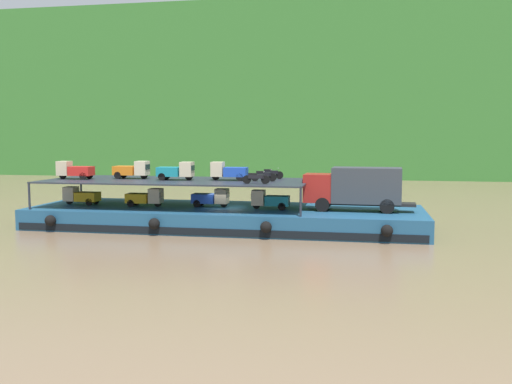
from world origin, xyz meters
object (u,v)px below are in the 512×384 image
(mini_truck_lower_fore, at_px, (270,200))
(mini_truck_upper_mid, at_px, (132,170))
(cargo_barge, at_px, (225,217))
(mini_truck_upper_fore, at_px, (176,171))
(motorcycle_upper_stbd, at_px, (271,173))
(mini_truck_upper_stern, at_px, (74,170))
(mini_truck_upper_bow, at_px, (229,171))
(covered_lorry, at_px, (355,187))
(mini_truck_lower_aft, at_px, (145,197))
(motorcycle_upper_centre, at_px, (263,175))
(motorcycle_upper_port, at_px, (256,178))
(mini_truck_lower_stern, at_px, (81,196))
(mini_truck_lower_mid, at_px, (211,198))

(mini_truck_lower_fore, distance_m, mini_truck_upper_mid, 11.33)
(cargo_barge, xyz_separation_m, mini_truck_upper_fore, (-3.78, -0.01, 3.44))
(mini_truck_upper_fore, relative_size, motorcycle_upper_stbd, 1.45)
(mini_truck_upper_stern, distance_m, mini_truck_upper_fore, 8.10)
(cargo_barge, relative_size, mini_truck_upper_bow, 10.54)
(covered_lorry, distance_m, mini_truck_upper_bow, 9.49)
(mini_truck_lower_aft, distance_m, motorcycle_upper_centre, 9.16)
(mini_truck_lower_aft, relative_size, motorcycle_upper_port, 1.44)
(mini_truck_upper_stern, distance_m, motorcycle_upper_centre, 14.78)
(mini_truck_lower_stern, xyz_separation_m, mini_truck_upper_stern, (-0.39, -0.14, 2.00))
(motorcycle_upper_port, bearing_deg, cargo_barge, 140.30)
(mini_truck_upper_stern, bearing_deg, cargo_barge, 2.37)
(mini_truck_lower_stern, xyz_separation_m, mini_truck_upper_mid, (3.81, 1.10, 2.00))
(motorcycle_upper_port, bearing_deg, motorcycle_upper_centre, 86.99)
(covered_lorry, xyz_separation_m, motorcycle_upper_stbd, (-6.50, 2.50, 0.74))
(motorcycle_upper_centre, bearing_deg, mini_truck_lower_stern, -178.49)
(cargo_barge, bearing_deg, motorcycle_upper_stbd, 37.59)
(mini_truck_lower_fore, bearing_deg, motorcycle_upper_stbd, 97.72)
(cargo_barge, height_order, covered_lorry, covered_lorry)
(mini_truck_lower_fore, relative_size, mini_truck_upper_bow, 0.99)
(motorcycle_upper_port, height_order, motorcycle_upper_centre, same)
(mini_truck_upper_fore, bearing_deg, cargo_barge, 0.14)
(mini_truck_lower_aft, xyz_separation_m, motorcycle_upper_centre, (8.97, 0.59, 1.74))
(cargo_barge, distance_m, mini_truck_upper_stern, 12.36)
(mini_truck_upper_mid, distance_m, mini_truck_upper_bow, 7.81)
(motorcycle_upper_centre, distance_m, motorcycle_upper_stbd, 2.35)
(mini_truck_lower_stern, bearing_deg, mini_truck_upper_fore, 2.52)
(mini_truck_lower_mid, bearing_deg, mini_truck_upper_stern, -176.51)
(mini_truck_upper_bow, distance_m, motorcycle_upper_stbd, 3.47)
(mini_truck_lower_mid, height_order, mini_truck_upper_stern, mini_truck_upper_stern)
(mini_truck_lower_stern, distance_m, mini_truck_upper_fore, 7.95)
(cargo_barge, height_order, mini_truck_lower_aft, mini_truck_lower_aft)
(mini_truck_lower_stern, relative_size, mini_truck_upper_bow, 0.99)
(covered_lorry, height_order, mini_truck_upper_bow, mini_truck_upper_bow)
(mini_truck_lower_aft, distance_m, mini_truck_upper_stern, 6.13)
(mini_truck_lower_aft, relative_size, motorcycle_upper_centre, 1.44)
(mini_truck_lower_fore, bearing_deg, motorcycle_upper_port, -108.57)
(mini_truck_lower_mid, distance_m, mini_truck_upper_mid, 6.87)
(mini_truck_lower_aft, height_order, motorcycle_upper_centre, motorcycle_upper_centre)
(motorcycle_upper_port, relative_size, motorcycle_upper_centre, 1.00)
(cargo_barge, height_order, mini_truck_upper_fore, mini_truck_upper_fore)
(mini_truck_lower_mid, relative_size, mini_truck_upper_mid, 1.00)
(mini_truck_lower_aft, bearing_deg, mini_truck_lower_stern, 177.75)
(mini_truck_upper_fore, xyz_separation_m, mini_truck_upper_bow, (3.93, 0.53, 0.00))
(covered_lorry, height_order, motorcycle_upper_centre, covered_lorry)
(covered_lorry, height_order, mini_truck_upper_stern, mini_truck_upper_stern)
(mini_truck_lower_aft, relative_size, mini_truck_upper_fore, 1.00)
(mini_truck_lower_stern, xyz_separation_m, motorcycle_upper_centre, (14.37, 0.38, 1.74))
(mini_truck_lower_stern, height_order, motorcycle_upper_stbd, motorcycle_upper_stbd)
(mini_truck_lower_aft, relative_size, mini_truck_lower_mid, 1.00)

